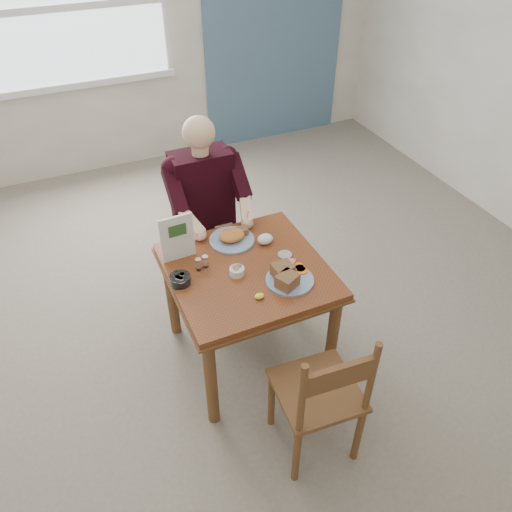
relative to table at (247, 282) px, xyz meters
name	(u,v)px	position (x,y,z in m)	size (l,w,h in m)	color
floor	(248,352)	(0.00, 0.00, -0.64)	(6.00, 6.00, 0.00)	#71665B
wall_back	(120,25)	(0.00, 3.00, 0.76)	(5.50, 5.50, 0.00)	silver
accent_panel	(276,9)	(1.60, 2.98, 0.76)	(1.60, 0.02, 2.80)	slate
lemon_wedge	(259,296)	(-0.04, -0.26, 0.13)	(0.06, 0.04, 0.03)	#FBF434
napkin	(265,239)	(0.20, 0.17, 0.14)	(0.10, 0.08, 0.06)	white
metal_dish	(285,255)	(0.25, 0.01, 0.12)	(0.09, 0.09, 0.01)	silver
window	(72,7)	(-0.40, 2.97, 0.96)	(1.72, 0.04, 1.42)	white
table	(247,282)	(0.00, 0.00, 0.00)	(0.92, 0.92, 0.75)	brown
chair_far	(205,232)	(0.00, 0.80, -0.16)	(0.42, 0.42, 0.95)	brown
chair_near	(321,396)	(0.07, -0.79, -0.16)	(0.45, 0.45, 0.95)	brown
diner	(206,200)	(0.00, 0.71, 0.17)	(0.53, 0.56, 1.39)	tan
near_plate	(287,277)	(0.16, -0.20, 0.15)	(0.35, 0.35, 0.09)	white
far_plate	(232,237)	(0.02, 0.28, 0.14)	(0.30, 0.30, 0.08)	white
caddy	(237,271)	(-0.08, -0.03, 0.13)	(0.10, 0.10, 0.06)	white
shakers	(202,263)	(-0.24, 0.10, 0.15)	(0.09, 0.05, 0.08)	white
creamer	(180,279)	(-0.40, 0.03, 0.14)	(0.12, 0.12, 0.05)	white
menu	(177,238)	(-0.33, 0.25, 0.26)	(0.20, 0.03, 0.30)	white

